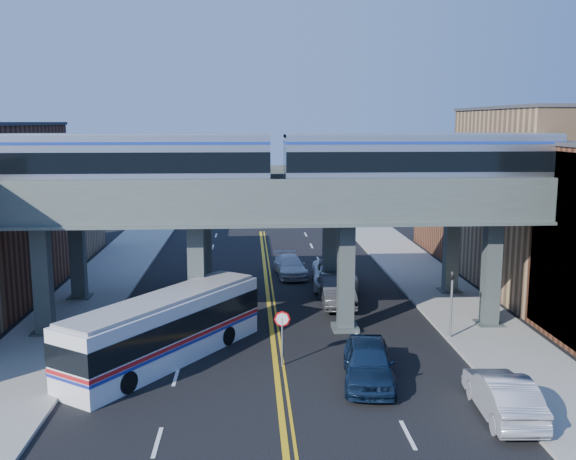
% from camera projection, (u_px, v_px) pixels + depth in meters
% --- Properties ---
extents(ground, '(120.00, 120.00, 0.00)m').
position_uv_depth(ground, '(279.00, 392.00, 26.90)').
color(ground, black).
rests_on(ground, ground).
extents(sidewalk_west, '(5.00, 70.00, 0.16)m').
position_uv_depth(sidewalk_west, '(66.00, 322.00, 36.03)').
color(sidewalk_west, gray).
rests_on(sidewalk_west, ground).
extents(sidewalk_east, '(5.00, 70.00, 0.16)m').
position_uv_depth(sidewalk_east, '(467.00, 315.00, 37.42)').
color(sidewalk_east, gray).
rests_on(sidewalk_east, ground).
extents(building_west_c, '(8.00, 10.00, 8.00)m').
position_uv_depth(building_west_c, '(42.00, 209.00, 53.66)').
color(building_west_c, '#9E7A52').
rests_on(building_west_c, ground).
extents(building_east_b, '(8.00, 14.00, 12.00)m').
position_uv_depth(building_east_b, '(544.00, 201.00, 42.76)').
color(building_east_b, '#9E7A52').
rests_on(building_east_b, ground).
extents(building_east_c, '(8.00, 10.00, 9.00)m').
position_uv_depth(building_east_c, '(475.00, 200.00, 55.80)').
color(building_east_c, brown).
rests_on(building_east_c, ground).
extents(mural_panel, '(0.10, 9.50, 9.50)m').
position_uv_depth(mural_panel, '(576.00, 257.00, 30.92)').
color(mural_panel, teal).
rests_on(mural_panel, ground).
extents(elevated_viaduct_near, '(52.00, 3.60, 7.40)m').
position_uv_depth(elevated_viaduct_near, '(271.00, 213.00, 33.69)').
color(elevated_viaduct_near, '#3F4A46').
rests_on(elevated_viaduct_near, ground).
extents(elevated_viaduct_far, '(52.00, 3.60, 7.40)m').
position_uv_depth(elevated_viaduct_far, '(267.00, 198.00, 40.58)').
color(elevated_viaduct_far, '#3F4A46').
rests_on(elevated_viaduct_far, ground).
extents(transit_train, '(44.56, 2.79, 3.25)m').
position_uv_depth(transit_train, '(130.00, 162.00, 32.81)').
color(transit_train, black).
rests_on(transit_train, elevated_viaduct_near).
extents(stop_sign, '(0.76, 0.09, 2.63)m').
position_uv_depth(stop_sign, '(282.00, 329.00, 29.57)').
color(stop_sign, slate).
rests_on(stop_sign, ground).
extents(traffic_signal, '(0.15, 0.18, 4.10)m').
position_uv_depth(traffic_signal, '(452.00, 297.00, 32.97)').
color(traffic_signal, slate).
rests_on(traffic_signal, ground).
extents(transit_bus, '(8.76, 10.97, 2.99)m').
position_uv_depth(transit_bus, '(166.00, 329.00, 30.26)').
color(transit_bus, silver).
rests_on(transit_bus, ground).
extents(car_lane_a, '(2.86, 5.61, 1.83)m').
position_uv_depth(car_lane_a, '(369.00, 362.00, 27.80)').
color(car_lane_a, '#0F1F38').
rests_on(car_lane_a, ground).
extents(car_lane_b, '(2.16, 5.64, 1.84)m').
position_uv_depth(car_lane_b, '(337.00, 290.00, 39.78)').
color(car_lane_b, '#333436').
rests_on(car_lane_b, ground).
extents(car_lane_c, '(3.38, 6.52, 1.75)m').
position_uv_depth(car_lane_c, '(334.00, 274.00, 44.06)').
color(car_lane_c, white).
rests_on(car_lane_c, ground).
extents(car_lane_d, '(2.51, 5.19, 1.46)m').
position_uv_depth(car_lane_d, '(290.00, 266.00, 47.22)').
color(car_lane_d, silver).
rests_on(car_lane_d, ground).
extents(car_parked_curb, '(2.08, 5.25, 1.70)m').
position_uv_depth(car_parked_curb, '(503.00, 395.00, 24.61)').
color(car_parked_curb, '#A2A2A6').
rests_on(car_parked_curb, ground).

